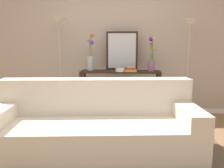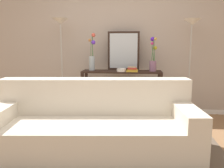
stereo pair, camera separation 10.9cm
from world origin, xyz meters
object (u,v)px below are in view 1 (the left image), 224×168
Objects in this scene: console_table at (120,85)px; floor_lamp_right at (189,41)px; wall_mirror at (122,51)px; book_row_under_console at (101,114)px; fruit_bowl at (120,70)px; vase_short_flowers at (152,60)px; book_stack at (131,69)px; couch at (96,128)px; floor_lamp_left at (59,40)px; vase_tall_flowers at (91,56)px.

console_table is 1.41m from floor_lamp_right.
book_row_under_console is at bearing -156.88° from wall_mirror.
wall_mirror is 4.22× the size of fruit_bowl.
book_stack is (-0.36, -0.12, -0.16)m from vase_short_flowers.
floor_lamp_right is 8.68× the size of book_stack.
console_table is at bearing -97.79° from wall_mirror.
floor_lamp_right is 0.70m from vase_short_flowers.
couch is 2.30m from floor_lamp_right.
book_stack is at bearing 71.92° from couch.
book_row_under_console is at bearing 166.63° from book_stack.
wall_mirror is at bearing 7.61° from floor_lamp_left.
vase_short_flowers is at bearing -2.64° from vase_tall_flowers.
floor_lamp_left is 0.63m from vase_tall_flowers.
couch reaches higher than book_row_under_console.
floor_lamp_right reaches higher than book_row_under_console.
floor_lamp_left reaches higher than floor_lamp_right.
vase_tall_flowers is 1.47× the size of book_row_under_console.
couch is at bearing -118.63° from vase_short_flowers.
book_stack is (0.17, -0.29, -0.31)m from wall_mirror.
couch is 5.58× the size of book_row_under_console.
console_table is 0.38m from book_stack.
console_table is 7.01× the size of book_stack.
wall_mirror is 0.57m from vase_short_flowers.
vase_tall_flowers reaches higher than couch.
floor_lamp_left is at bearing 173.77° from book_stack.
fruit_bowl is (-0.02, -0.28, -0.32)m from wall_mirror.
vase_tall_flowers reaches higher than vase_short_flowers.
couch is 1.79× the size of console_table.
floor_lamp_right is (1.42, 1.47, 1.05)m from couch.
fruit_bowl reaches higher than couch.
book_row_under_console is (0.18, -0.04, -1.05)m from vase_tall_flowers.
floor_lamp_right reaches higher than fruit_bowl.
console_table is at bearing -0.59° from floor_lamp_left.
console_table is 1.35m from floor_lamp_left.
vase_tall_flowers is 1.06m from book_row_under_console.
floor_lamp_right is at bearing -7.36° from wall_mirror.
fruit_bowl is at bearing 177.95° from book_stack.
floor_lamp_left is at bearing -177.29° from vase_tall_flowers.
vase_short_flowers is at bearing 11.46° from fruit_bowl.
floor_lamp_left is 8.84× the size of book_stack.
floor_lamp_right is 2.50× the size of wall_mirror.
book_stack is (0.18, -0.01, 0.01)m from fruit_bowl.
console_table is 0.64m from book_row_under_console.
floor_lamp_right is 1.73m from vase_tall_flowers.
floor_lamp_left is at bearing 179.18° from vase_short_flowers.
book_stack reaches higher than book_row_under_console.
console_table is 0.31m from fruit_bowl.
console_table is at bearing -4.00° from vase_tall_flowers.
vase_short_flowers is at bearing 18.06° from book_stack.
console_table is 2.13× the size of vase_tall_flowers.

